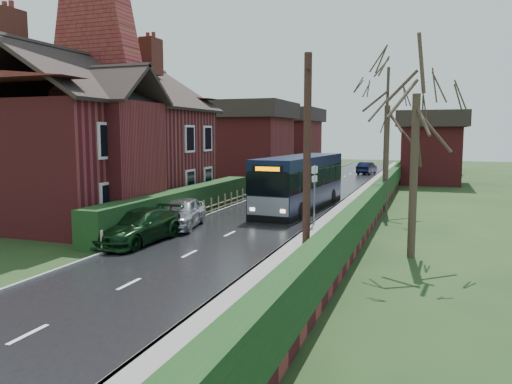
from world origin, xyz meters
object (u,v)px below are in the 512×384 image
at_px(bus, 300,183).
at_px(car_green, 139,226).
at_px(car_silver, 181,213).
at_px(bus_stop_sign, 314,187).
at_px(telegraph_pole, 307,166).
at_px(brick_house, 101,136).

relative_size(bus, car_green, 2.25).
xyz_separation_m(car_silver, car_green, (-0.10, -3.54, -0.04)).
distance_m(car_green, bus_stop_sign, 8.52).
xyz_separation_m(bus, car_green, (-4.03, -11.23, -0.89)).
height_order(car_silver, telegraph_pole, telegraph_pole).
bearing_deg(bus, car_green, -105.46).
relative_size(brick_house, bus, 1.38).
bearing_deg(bus, brick_house, -146.07).
distance_m(brick_house, telegraph_pole, 15.83).
xyz_separation_m(bus_stop_sign, telegraph_pole, (1.60, -8.35, 1.54)).
distance_m(car_silver, telegraph_pole, 10.13).
relative_size(car_silver, car_green, 0.90).
distance_m(brick_house, car_silver, 7.27).
relative_size(bus, telegraph_pole, 1.53).
xyz_separation_m(brick_house, bus_stop_sign, (11.93, 0.19, -2.40)).
relative_size(car_green, bus_stop_sign, 1.58).
relative_size(car_silver, bus_stop_sign, 1.42).
bearing_deg(car_silver, bus_stop_sign, 9.13).
xyz_separation_m(bus, telegraph_pole, (3.67, -13.78, 1.94)).
relative_size(brick_house, car_green, 3.10).
xyz_separation_m(car_green, telegraph_pole, (7.70, -2.55, 2.83)).
relative_size(bus, car_silver, 2.50).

